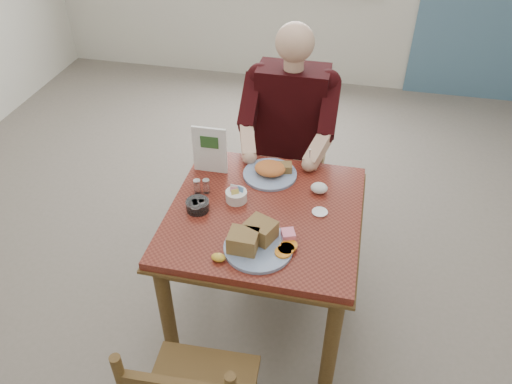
% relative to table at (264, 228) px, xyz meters
% --- Properties ---
extents(floor, '(6.00, 6.00, 0.00)m').
position_rel_table_xyz_m(floor, '(0.00, 0.00, -0.64)').
color(floor, '#676053').
rests_on(floor, ground).
extents(lemon_wedge, '(0.06, 0.05, 0.03)m').
position_rel_table_xyz_m(lemon_wedge, '(-0.13, -0.36, 0.13)').
color(lemon_wedge, gold).
rests_on(lemon_wedge, table).
extents(napkin, '(0.10, 0.10, 0.05)m').
position_rel_table_xyz_m(napkin, '(0.23, 0.20, 0.14)').
color(napkin, white).
rests_on(napkin, table).
extents(metal_dish, '(0.10, 0.10, 0.01)m').
position_rel_table_xyz_m(metal_dish, '(0.26, 0.04, 0.12)').
color(metal_dish, silver).
rests_on(metal_dish, table).
extents(table, '(0.92, 0.92, 0.75)m').
position_rel_table_xyz_m(table, '(0.00, 0.00, 0.00)').
color(table, maroon).
rests_on(table, ground).
extents(chair_far, '(0.42, 0.42, 0.95)m').
position_rel_table_xyz_m(chair_far, '(0.00, 0.80, -0.16)').
color(chair_far, brown).
rests_on(chair_far, ground).
extents(diner, '(0.53, 0.56, 1.39)m').
position_rel_table_xyz_m(diner, '(0.00, 0.71, 0.17)').
color(diner, gray).
rests_on(diner, chair_far).
extents(near_plate, '(0.35, 0.35, 0.10)m').
position_rel_table_xyz_m(near_plate, '(0.01, -0.24, 0.15)').
color(near_plate, white).
rests_on(near_plate, table).
extents(far_plate, '(0.33, 0.33, 0.08)m').
position_rel_table_xyz_m(far_plate, '(-0.03, 0.29, 0.14)').
color(far_plate, white).
rests_on(far_plate, table).
extents(caddy, '(0.11, 0.11, 0.08)m').
position_rel_table_xyz_m(caddy, '(-0.15, 0.05, 0.14)').
color(caddy, white).
rests_on(caddy, table).
extents(shakers, '(0.09, 0.05, 0.08)m').
position_rel_table_xyz_m(shakers, '(-0.33, 0.07, 0.15)').
color(shakers, white).
rests_on(shakers, table).
extents(creamer, '(0.13, 0.13, 0.05)m').
position_rel_table_xyz_m(creamer, '(-0.31, -0.06, 0.14)').
color(creamer, white).
rests_on(creamer, table).
extents(menu, '(0.18, 0.02, 0.26)m').
position_rel_table_xyz_m(menu, '(-0.34, 0.26, 0.24)').
color(menu, white).
rests_on(menu, table).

